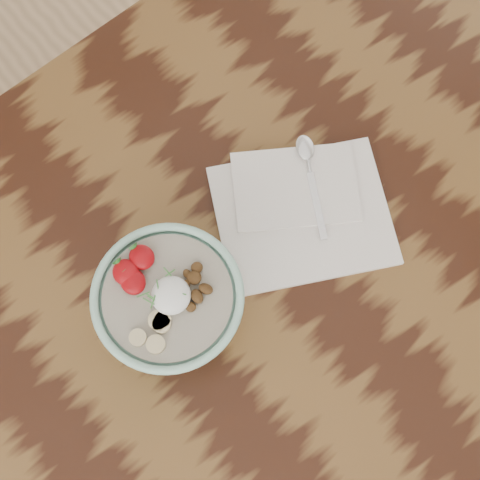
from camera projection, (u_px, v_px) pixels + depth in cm
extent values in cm
cube|color=black|center=(160.00, 324.00, 97.68)|extent=(160.00, 90.00, 4.00)
cylinder|color=#4C2D19|center=(325.00, 34.00, 155.33)|extent=(7.00, 7.00, 71.00)
cylinder|color=#9DD3BE|center=(175.00, 312.00, 95.58)|extent=(8.79, 8.79, 1.26)
torus|color=#9DD3BE|center=(167.00, 296.00, 85.77)|extent=(19.99, 19.99, 1.15)
cylinder|color=#A29986|center=(168.00, 298.00, 86.37)|extent=(16.95, 16.95, 1.05)
ellipsoid|color=white|center=(171.00, 295.00, 84.91)|extent=(5.13, 5.13, 2.82)
ellipsoid|color=#94060C|center=(142.00, 257.00, 86.49)|extent=(3.23, 3.55, 1.78)
cone|color=#286623|center=(135.00, 248.00, 86.53)|extent=(1.40, 1.03, 1.52)
ellipsoid|color=#94060C|center=(126.00, 272.00, 85.85)|extent=(3.39, 3.73, 1.86)
cone|color=#286623|center=(118.00, 263.00, 85.91)|extent=(1.40, 1.03, 1.52)
ellipsoid|color=#94060C|center=(134.00, 281.00, 85.63)|extent=(3.00, 3.30, 1.65)
cone|color=#286623|center=(127.00, 273.00, 85.65)|extent=(1.40, 1.03, 1.52)
ellipsoid|color=#94060C|center=(133.00, 282.00, 85.53)|extent=(3.17, 3.48, 1.74)
cone|color=#286623|center=(126.00, 273.00, 85.57)|extent=(1.40, 1.03, 1.52)
cylinder|color=#D0BB89|center=(162.00, 324.00, 84.44)|extent=(2.39, 2.39, 0.70)
cylinder|color=#D0BB89|center=(163.00, 320.00, 84.60)|extent=(2.13, 2.13, 0.70)
cylinder|color=#D0BB89|center=(138.00, 338.00, 83.93)|extent=(2.23, 2.23, 0.70)
cylinder|color=#D0BB89|center=(156.00, 344.00, 83.68)|extent=(2.44, 2.44, 0.70)
cylinder|color=#D0BB89|center=(158.00, 320.00, 84.58)|extent=(2.63, 2.63, 0.70)
ellipsoid|color=#4C3116|center=(197.00, 267.00, 86.44)|extent=(2.18, 2.18, 0.81)
ellipsoid|color=#4C3116|center=(191.00, 307.00, 85.00)|extent=(1.52, 1.55, 0.96)
ellipsoid|color=#4C3116|center=(206.00, 289.00, 85.47)|extent=(2.12, 2.37, 1.40)
ellipsoid|color=#4C3116|center=(198.00, 297.00, 85.31)|extent=(1.60, 1.81, 0.85)
ellipsoid|color=#4C3116|center=(185.00, 286.00, 85.62)|extent=(2.14, 1.77, 0.96)
ellipsoid|color=#4C3116|center=(194.00, 278.00, 85.92)|extent=(2.64, 2.63, 1.47)
ellipsoid|color=#4C3116|center=(187.00, 296.00, 85.43)|extent=(1.60, 1.70, 0.99)
ellipsoid|color=#4C3116|center=(188.00, 274.00, 86.21)|extent=(1.20, 1.58, 1.01)
ellipsoid|color=#4C3116|center=(197.00, 296.00, 85.16)|extent=(1.89, 2.30, 1.37)
ellipsoid|color=#4C3116|center=(191.00, 277.00, 86.16)|extent=(1.58, 1.54, 0.79)
ellipsoid|color=#4C3116|center=(183.00, 289.00, 85.72)|extent=(1.66, 1.66, 0.84)
cylinder|color=#3F8538|center=(150.00, 296.00, 83.87)|extent=(0.50, 1.08, 0.22)
cylinder|color=#3F8538|center=(162.00, 301.00, 83.66)|extent=(0.27, 1.18, 0.22)
cylinder|color=#3F8538|center=(151.00, 298.00, 83.78)|extent=(0.53, 1.08, 0.22)
cylinder|color=#3F8538|center=(180.00, 293.00, 83.97)|extent=(1.12, 1.48, 0.24)
cylinder|color=#3F8538|center=(149.00, 301.00, 83.66)|extent=(0.78, 1.65, 0.24)
cylinder|color=#3F8538|center=(171.00, 290.00, 84.08)|extent=(1.30, 0.37, 0.22)
cylinder|color=#3F8538|center=(175.00, 287.00, 84.20)|extent=(0.27, 1.32, 0.23)
cylinder|color=#3F8538|center=(171.00, 288.00, 84.15)|extent=(1.68, 0.76, 0.24)
cylinder|color=#3F8538|center=(158.00, 286.00, 84.24)|extent=(0.96, 1.60, 0.24)
cylinder|color=#3F8538|center=(168.00, 272.00, 84.78)|extent=(0.24, 1.52, 0.23)
cylinder|color=#3F8538|center=(143.00, 294.00, 83.91)|extent=(1.74, 0.75, 0.24)
cylinder|color=#3F8538|center=(173.00, 292.00, 84.01)|extent=(0.82, 1.30, 0.23)
cylinder|color=#3F8538|center=(170.00, 273.00, 84.74)|extent=(1.48, 0.28, 0.23)
cylinder|color=#3F8538|center=(153.00, 302.00, 83.64)|extent=(1.55, 1.12, 0.24)
cube|color=white|center=(303.00, 215.00, 99.99)|extent=(32.23, 30.22, 0.98)
cube|color=white|center=(296.00, 187.00, 100.49)|extent=(22.59, 21.03, 0.59)
cube|color=silver|center=(317.00, 206.00, 99.13)|extent=(6.30, 9.75, 0.33)
cylinder|color=silver|center=(308.00, 164.00, 100.92)|extent=(1.97, 2.74, 0.65)
ellipsoid|color=silver|center=(305.00, 148.00, 101.58)|extent=(4.62, 5.12, 0.89)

